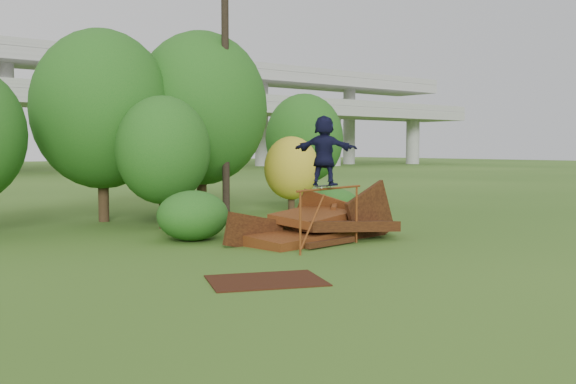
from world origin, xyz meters
TOP-DOWN VIEW (x-y plane):
  - ground at (0.00, 0.00)m, footprint 240.00×240.00m
  - scrap_pile at (1.20, 3.03)m, footprint 5.98×3.19m
  - grind_rail at (0.39, 1.63)m, footprint 3.00×0.81m
  - skateboard at (0.10, 1.56)m, footprint 0.69×0.34m
  - skater at (0.10, 1.56)m, footprint 1.43×1.77m
  - flat_plate at (-3.58, -0.75)m, footprint 2.83×2.47m
  - tree_1 at (-1.94, 11.74)m, footprint 5.16×5.16m
  - tree_2 at (-1.12, 8.49)m, footprint 3.24×3.24m
  - tree_3 at (1.95, 11.10)m, footprint 5.36×5.36m
  - tree_4 at (5.79, 10.06)m, footprint 2.37×2.37m
  - tree_5 at (9.14, 13.22)m, footprint 3.89×3.89m
  - shrub_left at (-1.81, 5.31)m, footprint 2.18×2.01m
  - shrub_right at (3.20, 4.56)m, footprint 2.00×1.84m
  - utility_pole at (1.96, 9.30)m, footprint 1.40×0.28m

SIDE VIEW (x-z plane):
  - ground at x=0.00m, z-range 0.00..0.00m
  - flat_plate at x=-3.58m, z-range 0.00..0.03m
  - scrap_pile at x=1.20m, z-range -0.71..1.52m
  - shrub_right at x=3.20m, z-range 0.00..1.42m
  - shrub_left at x=-1.81m, z-range 0.00..1.51m
  - grind_rail at x=0.39m, z-range 0.41..2.11m
  - skateboard at x=0.10m, z-range 1.72..1.79m
  - tree_4 at x=5.79m, z-range 0.27..3.53m
  - tree_2 at x=-1.12m, z-range 0.41..4.98m
  - skater at x=0.10m, z-range 1.76..3.65m
  - tree_5 at x=9.14m, z-range 0.49..5.95m
  - tree_1 at x=-1.94m, z-range 0.62..7.79m
  - tree_3 at x=1.95m, z-range 0.63..8.07m
  - utility_pole at x=1.96m, z-range 0.07..9.44m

